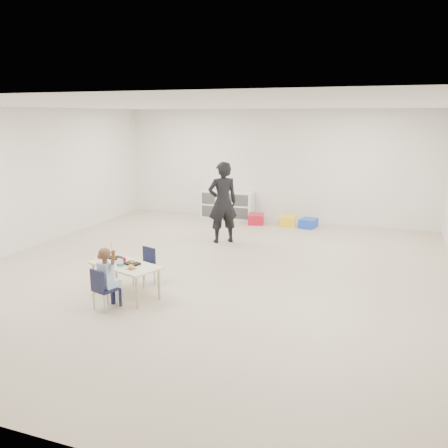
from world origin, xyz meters
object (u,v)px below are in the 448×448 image
(chair_near, at_px, (105,289))
(adult, at_px, (223,202))
(cubby_shelf, at_px, (227,205))
(child, at_px, (105,277))
(table, at_px, (126,280))

(chair_near, height_order, adult, adult)
(cubby_shelf, height_order, adult, adult)
(child, xyz_separation_m, cubby_shelf, (-0.46, 6.26, -0.12))
(child, bearing_deg, adult, 103.90)
(table, xyz_separation_m, cubby_shelf, (-0.47, 5.75, 0.10))
(child, height_order, adult, adult)
(chair_near, distance_m, child, 0.17)
(chair_near, relative_size, adult, 0.35)
(adult, bearing_deg, chair_near, 49.91)
(table, relative_size, adult, 0.70)
(table, height_order, child, child)
(adult, bearing_deg, table, 49.44)
(table, height_order, chair_near, chair_near)
(child, relative_size, cubby_shelf, 0.67)
(adult, bearing_deg, child, 49.91)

